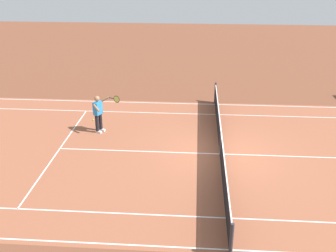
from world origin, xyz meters
TOP-DOWN VIEW (x-y plane):
  - ground_plane at (0.00, 0.00)m, footprint 60.00×60.00m
  - court_slab at (0.00, 0.00)m, footprint 24.20×11.40m
  - court_line_markings at (0.00, 0.00)m, footprint 23.85×11.05m
  - tennis_net at (0.00, 0.00)m, footprint 0.10×11.70m
  - tennis_player_near at (5.16, -1.75)m, footprint 1.19×0.75m
  - tennis_ball at (5.76, -2.96)m, footprint 0.07×0.07m

SIDE VIEW (x-z plane):
  - ground_plane at x=0.00m, z-range 0.00..0.00m
  - court_slab at x=0.00m, z-range 0.00..0.00m
  - court_line_markings at x=0.00m, z-range 0.00..0.01m
  - tennis_ball at x=5.76m, z-range 0.00..0.07m
  - tennis_net at x=0.00m, z-range -0.05..1.03m
  - tennis_player_near at x=5.16m, z-range 0.08..1.78m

